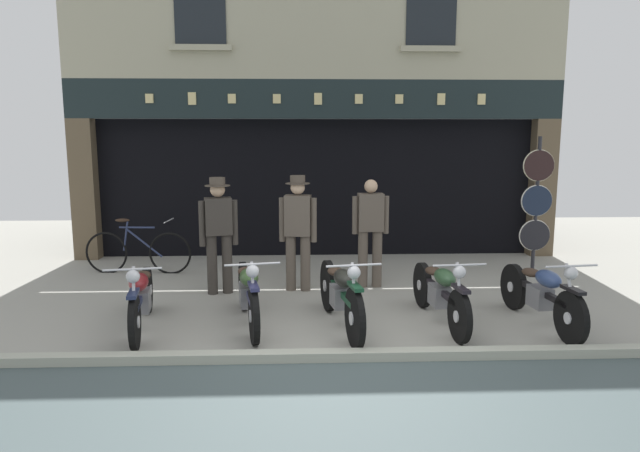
{
  "coord_description": "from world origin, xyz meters",
  "views": [
    {
      "loc": [
        -0.37,
        -5.58,
        2.34
      ],
      "look_at": [
        -0.04,
        2.77,
        0.98
      ],
      "focal_mm": 32.15,
      "sensor_mm": 36.0,
      "label": 1
    }
  ],
  "objects_px": {
    "motorcycle_left": "(141,296)",
    "motorcycle_center": "(341,293)",
    "motorcycle_center_right": "(440,291)",
    "motorcycle_right": "(541,293)",
    "tyre_sign_pole": "(537,202)",
    "advert_board_near": "(227,173)",
    "advert_board_far": "(168,172)",
    "shopkeeper_center": "(298,227)",
    "salesman_right": "(370,228)",
    "leaning_bicycle": "(138,251)",
    "motorcycle_center_left": "(248,292)",
    "salesman_left": "(219,229)"
  },
  "relations": [
    {
      "from": "salesman_right",
      "to": "leaning_bicycle",
      "type": "xyz_separation_m",
      "value": [
        -3.8,
        1.02,
        -0.54
      ]
    },
    {
      "from": "motorcycle_center",
      "to": "salesman_left",
      "type": "height_order",
      "value": "salesman_left"
    },
    {
      "from": "motorcycle_center_right",
      "to": "advert_board_near",
      "type": "xyz_separation_m",
      "value": [
        -3.1,
        4.21,
        1.17
      ]
    },
    {
      "from": "tyre_sign_pole",
      "to": "advert_board_near",
      "type": "xyz_separation_m",
      "value": [
        -5.21,
        1.94,
        0.34
      ]
    },
    {
      "from": "motorcycle_center_right",
      "to": "advert_board_near",
      "type": "relative_size",
      "value": 2.1
    },
    {
      "from": "motorcycle_center",
      "to": "motorcycle_left",
      "type": "bearing_deg",
      "value": -9.91
    },
    {
      "from": "advert_board_near",
      "to": "motorcycle_right",
      "type": "bearing_deg",
      "value": -45.18
    },
    {
      "from": "motorcycle_center",
      "to": "motorcycle_right",
      "type": "distance_m",
      "value": 2.45
    },
    {
      "from": "motorcycle_center_left",
      "to": "tyre_sign_pole",
      "type": "distance_m",
      "value": 5.07
    },
    {
      "from": "motorcycle_left",
      "to": "salesman_right",
      "type": "height_order",
      "value": "salesman_right"
    },
    {
      "from": "salesman_right",
      "to": "motorcycle_center_left",
      "type": "bearing_deg",
      "value": 42.98
    },
    {
      "from": "salesman_left",
      "to": "tyre_sign_pole",
      "type": "distance_m",
      "value": 5.08
    },
    {
      "from": "advert_board_far",
      "to": "motorcycle_center_right",
      "type": "bearing_deg",
      "value": -45.06
    },
    {
      "from": "shopkeeper_center",
      "to": "salesman_left",
      "type": "bearing_deg",
      "value": 14.06
    },
    {
      "from": "motorcycle_left",
      "to": "leaning_bicycle",
      "type": "height_order",
      "value": "leaning_bicycle"
    },
    {
      "from": "motorcycle_right",
      "to": "motorcycle_center_left",
      "type": "bearing_deg",
      "value": -8.68
    },
    {
      "from": "salesman_left",
      "to": "motorcycle_center",
      "type": "bearing_deg",
      "value": 123.09
    },
    {
      "from": "advert_board_near",
      "to": "motorcycle_center_left",
      "type": "bearing_deg",
      "value": -80.02
    },
    {
      "from": "motorcycle_center_right",
      "to": "motorcycle_right",
      "type": "xyz_separation_m",
      "value": [
        1.21,
        -0.13,
        0.0
      ]
    },
    {
      "from": "motorcycle_left",
      "to": "shopkeeper_center",
      "type": "relative_size",
      "value": 1.11
    },
    {
      "from": "shopkeeper_center",
      "to": "salesman_right",
      "type": "height_order",
      "value": "shopkeeper_center"
    },
    {
      "from": "tyre_sign_pole",
      "to": "advert_board_far",
      "type": "bearing_deg",
      "value": 162.91
    },
    {
      "from": "tyre_sign_pole",
      "to": "advert_board_far",
      "type": "distance_m",
      "value": 6.62
    },
    {
      "from": "motorcycle_center_right",
      "to": "salesman_right",
      "type": "relative_size",
      "value": 1.19
    },
    {
      "from": "salesman_right",
      "to": "advert_board_near",
      "type": "bearing_deg",
      "value": -47.49
    },
    {
      "from": "motorcycle_center_right",
      "to": "leaning_bicycle",
      "type": "relative_size",
      "value": 1.09
    },
    {
      "from": "motorcycle_left",
      "to": "motorcycle_center",
      "type": "bearing_deg",
      "value": 170.68
    },
    {
      "from": "shopkeeper_center",
      "to": "advert_board_near",
      "type": "xyz_separation_m",
      "value": [
        -1.35,
        2.61,
        0.62
      ]
    },
    {
      "from": "shopkeeper_center",
      "to": "motorcycle_center_right",
      "type": "bearing_deg",
      "value": 145.67
    },
    {
      "from": "motorcycle_right",
      "to": "advert_board_near",
      "type": "xyz_separation_m",
      "value": [
        -4.31,
        4.34,
        1.17
      ]
    },
    {
      "from": "motorcycle_center",
      "to": "advert_board_far",
      "type": "xyz_separation_m",
      "value": [
        -2.96,
        4.32,
        1.17
      ]
    },
    {
      "from": "salesman_left",
      "to": "tyre_sign_pole",
      "type": "xyz_separation_m",
      "value": [
        5.01,
        0.79,
        0.28
      ]
    },
    {
      "from": "tyre_sign_pole",
      "to": "advert_board_near",
      "type": "bearing_deg",
      "value": 159.56
    },
    {
      "from": "advert_board_far",
      "to": "leaning_bicycle",
      "type": "distance_m",
      "value": 1.9
    },
    {
      "from": "advert_board_far",
      "to": "salesman_right",
      "type": "bearing_deg",
      "value": -34.57
    },
    {
      "from": "motorcycle_center_right",
      "to": "advert_board_far",
      "type": "distance_m",
      "value": 6.07
    },
    {
      "from": "motorcycle_left",
      "to": "leaning_bicycle",
      "type": "distance_m",
      "value": 2.97
    },
    {
      "from": "leaning_bicycle",
      "to": "motorcycle_right",
      "type": "bearing_deg",
      "value": 67.41
    },
    {
      "from": "motorcycle_center_left",
      "to": "shopkeeper_center",
      "type": "xyz_separation_m",
      "value": [
        0.61,
        1.58,
        0.54
      ]
    },
    {
      "from": "motorcycle_right",
      "to": "advert_board_near",
      "type": "relative_size",
      "value": 2.07
    },
    {
      "from": "motorcycle_left",
      "to": "advert_board_near",
      "type": "bearing_deg",
      "value": -105.68
    },
    {
      "from": "advert_board_far",
      "to": "motorcycle_left",
      "type": "bearing_deg",
      "value": -82.42
    },
    {
      "from": "motorcycle_center_right",
      "to": "advert_board_far",
      "type": "relative_size",
      "value": 1.97
    },
    {
      "from": "salesman_right",
      "to": "advert_board_far",
      "type": "xyz_separation_m",
      "value": [
        -3.55,
        2.45,
        0.69
      ]
    },
    {
      "from": "motorcycle_left",
      "to": "tyre_sign_pole",
      "type": "xyz_separation_m",
      "value": [
        5.74,
        2.35,
        0.83
      ]
    },
    {
      "from": "salesman_left",
      "to": "tyre_sign_pole",
      "type": "height_order",
      "value": "tyre_sign_pole"
    },
    {
      "from": "motorcycle_left",
      "to": "motorcycle_center_right",
      "type": "bearing_deg",
      "value": 172.59
    },
    {
      "from": "salesman_right",
      "to": "shopkeeper_center",
      "type": "bearing_deg",
      "value": 5.98
    },
    {
      "from": "motorcycle_center_right",
      "to": "tyre_sign_pole",
      "type": "bearing_deg",
      "value": -138.14
    },
    {
      "from": "motorcycle_left",
      "to": "tyre_sign_pole",
      "type": "bearing_deg",
      "value": -166.37
    }
  ]
}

